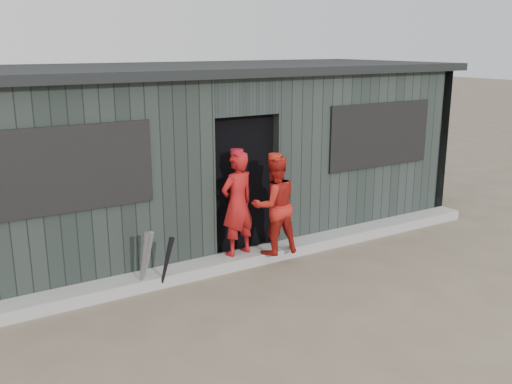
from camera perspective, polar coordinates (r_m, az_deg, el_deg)
ground at (r=6.63m, az=8.43°, el=-11.78°), size 80.00×80.00×0.00m
curb at (r=7.94m, az=-0.08°, el=-6.44°), size 8.00×0.36×0.15m
bat_left at (r=7.08m, az=-10.84°, el=-6.68°), size 0.13×0.32×0.78m
bat_mid at (r=6.98m, az=-11.17°, el=-6.90°), size 0.11×0.30×0.81m
bat_right at (r=7.03m, az=-8.96°, el=-7.05°), size 0.16×0.30×0.71m
player_red_left at (r=7.61m, az=-1.88°, el=-1.17°), size 0.57×0.43×1.42m
player_red_right at (r=7.67m, az=1.85°, el=-1.31°), size 0.71×0.58×1.35m
player_grey_back at (r=8.52m, az=1.30°, el=-0.57°), size 0.72×0.50×1.39m
dugout at (r=9.04m, az=-5.73°, el=4.08°), size 8.30×3.30×2.62m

